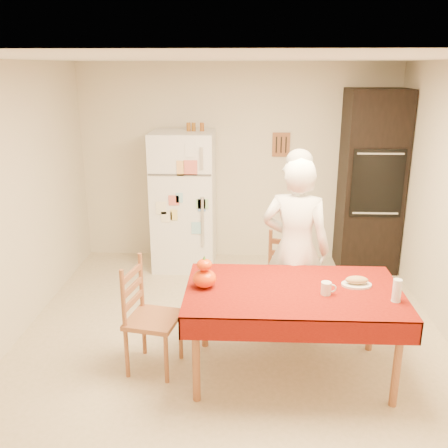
# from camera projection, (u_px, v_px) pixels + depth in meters

# --- Properties ---
(floor) EXTENTS (4.50, 4.50, 0.00)m
(floor) POSITION_uv_depth(u_px,v_px,m) (231.00, 342.00, 4.62)
(floor) COLOR tan
(floor) RESTS_ON ground
(room_shell) EXTENTS (4.02, 4.52, 2.51)m
(room_shell) POSITION_uv_depth(u_px,v_px,m) (232.00, 170.00, 4.13)
(room_shell) COLOR beige
(room_shell) RESTS_ON ground
(refrigerator) EXTENTS (0.75, 0.74, 1.70)m
(refrigerator) POSITION_uv_depth(u_px,v_px,m) (184.00, 201.00, 6.18)
(refrigerator) COLOR white
(refrigerator) RESTS_ON floor
(oven_cabinet) EXTENTS (0.70, 0.62, 2.20)m
(oven_cabinet) POSITION_uv_depth(u_px,v_px,m) (371.00, 182.00, 6.05)
(oven_cabinet) COLOR black
(oven_cabinet) RESTS_ON floor
(dining_table) EXTENTS (1.70, 1.00, 0.76)m
(dining_table) POSITION_uv_depth(u_px,v_px,m) (293.00, 297.00, 3.95)
(dining_table) COLOR brown
(dining_table) RESTS_ON floor
(chair_far) EXTENTS (0.52, 0.51, 0.95)m
(chair_far) POSITION_uv_depth(u_px,v_px,m) (285.00, 279.00, 4.74)
(chair_far) COLOR brown
(chair_far) RESTS_ON floor
(chair_left) EXTENTS (0.47, 0.49, 0.95)m
(chair_left) POSITION_uv_depth(u_px,v_px,m) (146.00, 312.00, 4.10)
(chair_left) COLOR brown
(chair_left) RESTS_ON floor
(seated_woman) EXTENTS (0.70, 0.55, 1.71)m
(seated_woman) POSITION_uv_depth(u_px,v_px,m) (295.00, 249.00, 4.52)
(seated_woman) COLOR white
(seated_woman) RESTS_ON floor
(coffee_mug) EXTENTS (0.08, 0.08, 0.10)m
(coffee_mug) POSITION_uv_depth(u_px,v_px,m) (326.00, 288.00, 3.83)
(coffee_mug) COLOR silver
(coffee_mug) RESTS_ON dining_table
(pumpkin_lower) EXTENTS (0.19, 0.19, 0.14)m
(pumpkin_lower) POSITION_uv_depth(u_px,v_px,m) (205.00, 279.00, 3.95)
(pumpkin_lower) COLOR #E65005
(pumpkin_lower) RESTS_ON dining_table
(pumpkin_upper) EXTENTS (0.12, 0.12, 0.09)m
(pumpkin_upper) POSITION_uv_depth(u_px,v_px,m) (204.00, 265.00, 3.92)
(pumpkin_upper) COLOR #EA4405
(pumpkin_upper) RESTS_ON pumpkin_lower
(wine_glass) EXTENTS (0.07, 0.07, 0.18)m
(wine_glass) POSITION_uv_depth(u_px,v_px,m) (397.00, 290.00, 3.70)
(wine_glass) COLOR silver
(wine_glass) RESTS_ON dining_table
(bread_plate) EXTENTS (0.24, 0.24, 0.02)m
(bread_plate) POSITION_uv_depth(u_px,v_px,m) (356.00, 285.00, 3.99)
(bread_plate) COLOR silver
(bread_plate) RESTS_ON dining_table
(bread_loaf) EXTENTS (0.18, 0.10, 0.06)m
(bread_loaf) POSITION_uv_depth(u_px,v_px,m) (357.00, 280.00, 3.98)
(bread_loaf) COLOR #997C4B
(bread_loaf) RESTS_ON bread_plate
(spice_jar_left) EXTENTS (0.05, 0.05, 0.10)m
(spice_jar_left) POSITION_uv_depth(u_px,v_px,m) (189.00, 127.00, 5.95)
(spice_jar_left) COLOR #91551A
(spice_jar_left) RESTS_ON refrigerator
(spice_jar_mid) EXTENTS (0.05, 0.05, 0.10)m
(spice_jar_mid) POSITION_uv_depth(u_px,v_px,m) (194.00, 127.00, 5.95)
(spice_jar_mid) COLOR brown
(spice_jar_mid) RESTS_ON refrigerator
(spice_jar_right) EXTENTS (0.05, 0.05, 0.10)m
(spice_jar_right) POSITION_uv_depth(u_px,v_px,m) (202.00, 127.00, 5.94)
(spice_jar_right) COLOR brown
(spice_jar_right) RESTS_ON refrigerator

